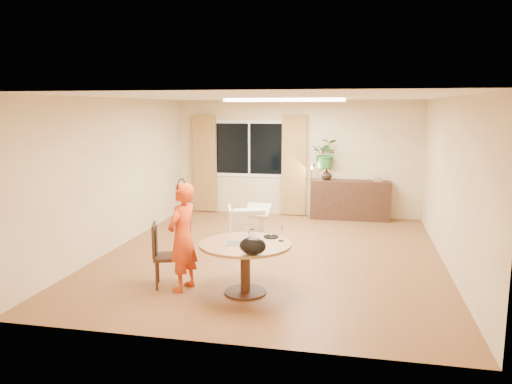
% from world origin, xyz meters
% --- Properties ---
extents(floor, '(6.50, 6.50, 0.00)m').
position_xyz_m(floor, '(0.00, 0.00, 0.00)').
color(floor, brown).
rests_on(floor, ground).
extents(ceiling, '(6.50, 6.50, 0.00)m').
position_xyz_m(ceiling, '(0.00, 0.00, 2.60)').
color(ceiling, white).
rests_on(ceiling, wall_back).
extents(wall_back, '(5.50, 0.00, 5.50)m').
position_xyz_m(wall_back, '(0.00, 3.25, 1.30)').
color(wall_back, tan).
rests_on(wall_back, floor).
extents(wall_left, '(0.00, 6.50, 6.50)m').
position_xyz_m(wall_left, '(-2.75, 0.00, 1.30)').
color(wall_left, tan).
rests_on(wall_left, floor).
extents(wall_right, '(0.00, 6.50, 6.50)m').
position_xyz_m(wall_right, '(2.75, 0.00, 1.30)').
color(wall_right, tan).
rests_on(wall_right, floor).
extents(window, '(1.70, 0.03, 1.30)m').
position_xyz_m(window, '(-1.10, 3.23, 1.50)').
color(window, white).
rests_on(window, wall_back).
extents(curtain_left, '(0.55, 0.08, 2.25)m').
position_xyz_m(curtain_left, '(-2.15, 3.15, 1.15)').
color(curtain_left, olive).
rests_on(curtain_left, wall_back).
extents(curtain_right, '(0.55, 0.08, 2.25)m').
position_xyz_m(curtain_right, '(-0.05, 3.15, 1.15)').
color(curtain_right, olive).
rests_on(curtain_right, wall_back).
extents(ceiling_panel, '(2.20, 0.35, 0.05)m').
position_xyz_m(ceiling_panel, '(0.00, 1.20, 2.57)').
color(ceiling_panel, white).
rests_on(ceiling_panel, ceiling).
extents(dining_table, '(1.21, 1.21, 0.69)m').
position_xyz_m(dining_table, '(-0.04, -1.80, 0.54)').
color(dining_table, brown).
rests_on(dining_table, floor).
extents(dining_chair, '(0.53, 0.51, 0.89)m').
position_xyz_m(dining_chair, '(-1.14, -1.74, 0.44)').
color(dining_chair, black).
rests_on(dining_chair, floor).
extents(child, '(0.60, 0.46, 1.46)m').
position_xyz_m(child, '(-0.90, -1.82, 0.73)').
color(child, red).
rests_on(child, floor).
extents(laptop, '(0.39, 0.31, 0.22)m').
position_xyz_m(laptop, '(-0.14, -1.84, 0.80)').
color(laptop, '#B7B7BC').
rests_on(laptop, dining_table).
extents(tumbler, '(0.08, 0.08, 0.11)m').
position_xyz_m(tumbler, '(-0.03, -1.49, 0.74)').
color(tumbler, white).
rests_on(tumbler, dining_table).
extents(wine_glass, '(0.09, 0.09, 0.22)m').
position_xyz_m(wine_glass, '(0.40, -1.61, 0.80)').
color(wine_glass, white).
rests_on(wine_glass, dining_table).
extents(pot_lid, '(0.22, 0.22, 0.03)m').
position_xyz_m(pot_lid, '(0.24, -1.45, 0.71)').
color(pot_lid, white).
rests_on(pot_lid, dining_table).
extents(handbag, '(0.33, 0.19, 0.22)m').
position_xyz_m(handbag, '(0.16, -2.30, 0.80)').
color(handbag, black).
rests_on(handbag, dining_table).
extents(armchair, '(0.84, 0.85, 0.63)m').
position_xyz_m(armchair, '(-0.65, 0.95, 0.31)').
color(armchair, beige).
rests_on(armchair, floor).
extents(throw, '(0.47, 0.56, 0.03)m').
position_xyz_m(throw, '(-0.42, 0.91, 0.64)').
color(throw, beige).
rests_on(throw, armchair).
extents(sideboard, '(1.72, 0.42, 0.86)m').
position_xyz_m(sideboard, '(1.22, 3.01, 0.43)').
color(sideboard, black).
rests_on(sideboard, floor).
extents(vase, '(0.26, 0.26, 0.25)m').
position_xyz_m(vase, '(0.69, 3.01, 0.98)').
color(vase, black).
rests_on(vase, sideboard).
extents(bouquet, '(0.65, 0.58, 0.66)m').
position_xyz_m(bouquet, '(0.67, 3.01, 1.44)').
color(bouquet, '#356726').
rests_on(bouquet, vase).
extents(book_stack, '(0.20, 0.15, 0.08)m').
position_xyz_m(book_stack, '(1.79, 3.01, 0.90)').
color(book_stack, '#8B6146').
rests_on(book_stack, sideboard).
extents(desk_lamp, '(0.18, 0.18, 0.36)m').
position_xyz_m(desk_lamp, '(0.37, 2.96, 1.04)').
color(desk_lamp, black).
rests_on(desk_lamp, sideboard).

